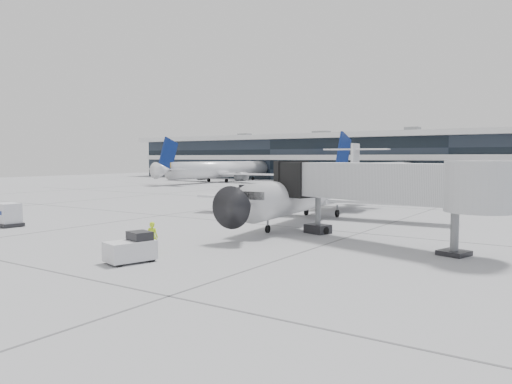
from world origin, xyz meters
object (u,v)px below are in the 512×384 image
Objects in this scene: regional_jet at (318,191)px; cargo_uld at (8,215)px; jet_bridge at (388,183)px; baggage_tug at (132,249)px; ramp_worker at (152,237)px.

cargo_uld is (-17.89, -19.28, -1.51)m from regional_jet.
baggage_tug is (-9.42, -12.77, -3.19)m from jet_bridge.
cargo_uld reaches higher than ramp_worker.
ramp_worker is 17.77m from cargo_uld.
ramp_worker is at bearing -117.97° from jet_bridge.
ramp_worker is at bearing -97.36° from regional_jet.
ramp_worker is 2.62m from baggage_tug.
regional_jet is 23.27m from baggage_tug.
jet_bridge is 14.94m from ramp_worker.
baggage_tug is at bearing -109.31° from jet_bridge.
baggage_tug is (0.94, -2.43, -0.20)m from ramp_worker.
regional_jet is at bearing 107.38° from baggage_tug.
jet_bridge is 16.18m from baggage_tug.
cargo_uld is (-17.71, 1.48, 0.01)m from ramp_worker.
regional_jet reaches higher than cargo_uld.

